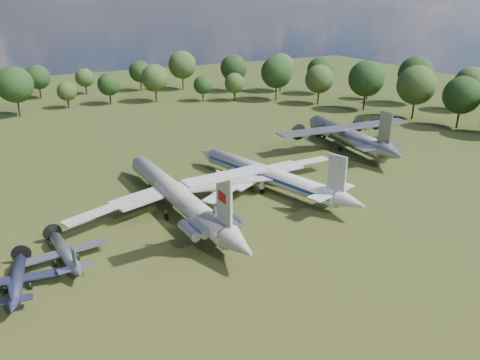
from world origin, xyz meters
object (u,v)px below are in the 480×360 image
il62_airliner (177,199)px  an12_transport (347,138)px  small_prop_northwest (66,255)px  small_prop_west (18,282)px  person_on_il62 (214,210)px  tu104_jet (268,178)px

il62_airliner → an12_transport: bearing=13.2°
an12_transport → small_prop_northwest: (-62.34, -20.75, -1.29)m
an12_transport → il62_airliner: bearing=-159.0°
il62_airliner → an12_transport: 46.38m
small_prop_west → small_prop_northwest: 6.90m
il62_airliner → person_on_il62: 12.82m
an12_transport → person_on_il62: 50.77m
small_prop_west → small_prop_northwest: (5.84, 3.68, 0.06)m
tu104_jet → person_on_il62: person_on_il62 is taller
il62_airliner → tu104_jet: 17.50m
an12_transport → person_on_il62: bearing=-145.2°
tu104_jet → small_prop_northwest: bearing=178.2°
small_prop_west → person_on_il62: 24.83m
an12_transport → small_prop_west: size_ratio=2.59×
il62_airliner → small_prop_west: (-23.71, -11.27, -1.20)m
an12_transport → small_prop_northwest: an12_transport is taller
small_prop_west → person_on_il62: person_on_il62 is taller
il62_airliner → person_on_il62: bearing=-90.0°
small_prop_west → person_on_il62: size_ratio=7.48×
an12_transport → tu104_jet: bearing=-152.2°
small_prop_northwest → tu104_jet: bearing=8.0°
small_prop_west → small_prop_northwest: size_ratio=0.95×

